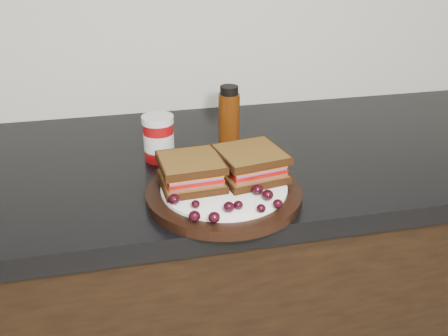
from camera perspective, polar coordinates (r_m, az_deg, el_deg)
The scene contains 28 objects.
base_cabinets at distance 1.32m, azimuth -7.88°, elevation -17.96°, with size 3.96×0.58×0.86m, color black.
countertop at distance 1.06m, azimuth -9.34°, elevation -0.21°, with size 3.98×0.60×0.04m, color black.
plate at distance 0.90m, azimuth 0.00°, elevation -2.92°, with size 0.28×0.28×0.02m, color black.
sandwich_left at distance 0.89m, azimuth -3.80°, elevation -0.43°, with size 0.11×0.11×0.05m, color brown, non-canonical shape.
sandwich_right at distance 0.92m, azimuth 3.04°, elevation 0.48°, with size 0.11×0.11×0.05m, color brown, non-canonical shape.
grape_0 at distance 0.84m, azimuth -5.74°, elevation -3.55°, with size 0.02×0.02×0.02m, color black.
grape_1 at distance 0.82m, azimuth -3.28°, elevation -4.15°, with size 0.01×0.01×0.01m, color black.
grape_2 at distance 0.79m, azimuth -3.39°, elevation -5.51°, with size 0.02×0.02×0.02m, color black.
grape_3 at distance 0.78m, azimuth -1.13°, elevation -5.66°, with size 0.02×0.02×0.02m, color black.
grape_4 at distance 0.81m, azimuth 0.56°, elevation -4.46°, with size 0.02×0.02×0.02m, color black.
grape_5 at distance 0.82m, azimuth 1.65°, elevation -4.25°, with size 0.02×0.02×0.01m, color black.
grape_6 at distance 0.81m, azimuth 4.26°, elevation -4.62°, with size 0.02×0.02×0.01m, color black.
grape_7 at distance 0.83m, azimuth 6.17°, elevation -4.10°, with size 0.02×0.02×0.02m, color black.
grape_8 at distance 0.85m, azimuth 5.01°, elevation -3.09°, with size 0.02×0.02×0.02m, color black.
grape_9 at distance 0.86m, azimuth 3.85°, elevation -2.47°, with size 0.02×0.02×0.02m, color black.
grape_10 at distance 0.91m, azimuth 5.50°, elevation -1.07°, with size 0.02×0.02×0.02m, color black.
grape_11 at distance 0.90m, azimuth 4.02°, elevation -1.37°, with size 0.02×0.02×0.02m, color black.
grape_12 at distance 0.92m, azimuth 4.87°, elevation -0.61°, with size 0.02×0.02×0.01m, color black.
grape_13 at distance 0.96m, azimuth 2.91°, elevation 0.61°, with size 0.02×0.02×0.01m, color black.
grape_14 at distance 0.91m, azimuth -3.79°, elevation -0.80°, with size 0.02×0.02×0.02m, color black.
grape_15 at distance 0.89m, azimuth -3.29°, elevation -1.48°, with size 0.02×0.02×0.02m, color black.
grape_16 at distance 0.88m, azimuth -5.59°, elevation -2.10°, with size 0.02×0.02×0.01m, color black.
grape_17 at distance 0.87m, azimuth -4.47°, elevation -2.16°, with size 0.02×0.02×0.02m, color black.
grape_18 at distance 0.92m, azimuth -4.41°, elevation -0.52°, with size 0.02×0.02×0.02m, color black.
grape_19 at distance 0.90m, azimuth -4.64°, elevation -1.06°, with size 0.02×0.02×0.02m, color black.
grape_20 at distance 0.87m, azimuth -3.02°, elevation -2.35°, with size 0.02×0.02×0.02m, color black.
condiment_jar at distance 1.04m, azimuth -7.48°, elevation 3.42°, with size 0.07×0.07×0.10m, color maroon.
oil_bottle at distance 1.11m, azimuth 0.57°, elevation 6.06°, with size 0.05×0.05×0.13m, color #4F2207.
Camera 1 is at (-0.04, 0.74, 1.34)m, focal length 40.00 mm.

